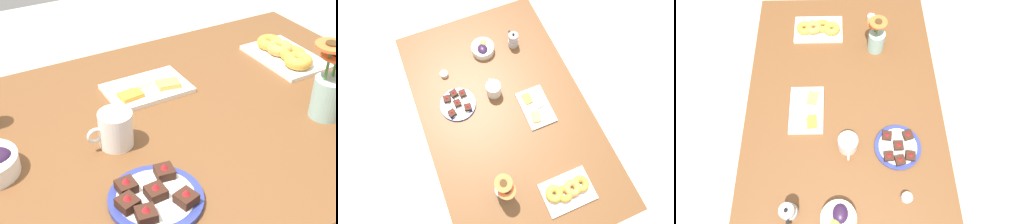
# 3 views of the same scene
# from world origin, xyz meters

# --- Properties ---
(ground_plane) EXTENTS (6.00, 6.00, 0.00)m
(ground_plane) POSITION_xyz_m (0.00, 0.00, 0.00)
(ground_plane) COLOR beige
(dining_table) EXTENTS (1.60, 1.00, 0.74)m
(dining_table) POSITION_xyz_m (0.00, 0.00, 0.65)
(dining_table) COLOR brown
(dining_table) RESTS_ON ground_plane
(coffee_mug) EXTENTS (0.13, 0.09, 0.10)m
(coffee_mug) POSITION_xyz_m (0.17, 0.01, 0.79)
(coffee_mug) COLOR white
(coffee_mug) RESTS_ON dining_table
(grape_bowl) EXTENTS (0.15, 0.15, 0.07)m
(grape_bowl) POSITION_xyz_m (0.48, -0.03, 0.77)
(grape_bowl) COLOR white
(grape_bowl) RESTS_ON dining_table
(cheese_platter) EXTENTS (0.26, 0.17, 0.03)m
(cheese_platter) POSITION_xyz_m (-0.03, -0.19, 0.75)
(cheese_platter) COLOR white
(cheese_platter) RESTS_ON dining_table
(croissant_platter) EXTENTS (0.19, 0.28, 0.05)m
(croissant_platter) POSITION_xyz_m (-0.55, -0.14, 0.76)
(croissant_platter) COLOR white
(croissant_platter) RESTS_ON dining_table
(jam_cup_honey) EXTENTS (0.05, 0.05, 0.03)m
(jam_cup_honey) POSITION_xyz_m (0.41, 0.27, 0.76)
(jam_cup_honey) COLOR white
(jam_cup_honey) RESTS_ON dining_table
(dessert_plate) EXTENTS (0.22, 0.22, 0.05)m
(dessert_plate) POSITION_xyz_m (0.18, 0.25, 0.75)
(dessert_plate) COLOR navy
(dessert_plate) RESTS_ON dining_table
(flower_vase) EXTENTS (0.12, 0.10, 0.23)m
(flower_vase) POSITION_xyz_m (-0.41, 0.18, 0.82)
(flower_vase) COLOR #99C1B7
(flower_vase) RESTS_ON dining_table
(moka_pot) EXTENTS (0.11, 0.07, 0.12)m
(moka_pot) POSITION_xyz_m (0.45, -0.24, 0.79)
(moka_pot) COLOR #B7B7BC
(moka_pot) RESTS_ON dining_table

